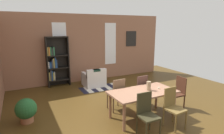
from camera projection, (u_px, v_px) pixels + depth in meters
ground_plane at (135, 115)px, 5.07m from camera, size 9.85×9.85×0.00m
back_wall_brick at (86, 48)px, 8.11m from camera, size 7.54×0.12×2.89m
window_pane_0 at (60, 46)px, 7.51m from camera, size 0.55×0.02×1.88m
window_pane_1 at (110, 44)px, 8.53m from camera, size 0.55×0.02×1.88m
dining_table at (143, 94)px, 4.80m from camera, size 1.74×0.91×0.73m
vase_on_table at (149, 86)px, 4.83m from camera, size 0.11×0.11×0.24m
tealight_candle_0 at (159, 88)px, 4.95m from camera, size 0.04×0.04×0.04m
dining_chair_near_right at (173, 106)px, 4.40m from camera, size 0.43×0.43×0.95m
dining_chair_far_right at (140, 89)px, 5.59m from camera, size 0.42×0.42×0.95m
dining_chair_head_right at (178, 92)px, 5.37m from camera, size 0.42×0.42×0.95m
dining_chair_near_left at (147, 113)px, 4.06m from camera, size 0.41×0.41×0.95m
dining_chair_far_left at (117, 93)px, 5.24m from camera, size 0.41×0.41×0.95m
bookshelf_tall at (56, 62)px, 7.37m from camera, size 0.87×0.31×1.99m
armchair_white at (94, 79)px, 7.50m from camera, size 0.81×0.81×0.75m
potted_plant_by_shelf at (26, 110)px, 4.61m from camera, size 0.52×0.52×0.62m
potted_plant_corner at (119, 86)px, 6.66m from camera, size 0.36×0.36×0.50m
striped_rug at (100, 88)px, 7.29m from camera, size 1.57×0.77×0.01m
framed_picture at (131, 39)px, 8.98m from camera, size 0.56×0.03×0.72m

